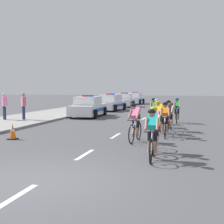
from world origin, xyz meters
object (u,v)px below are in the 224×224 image
cyclist_ninth (177,110)px  police_car_third (125,101)px  cyclist_eighth (154,111)px  cyclist_lead (152,134)px  police_car_furthest (135,99)px  police_car_nearest (88,107)px  cyclist_fourth (165,119)px  cyclist_seventh (169,115)px  spectator_closest (4,104)px  traffic_cone_mid (13,132)px  police_car_second (111,103)px  cyclist_fifth (159,117)px  cyclist_third (135,122)px  spectator_middle (24,104)px  cyclist_sixth (157,113)px  cyclist_second (154,129)px

cyclist_ninth → police_car_third: size_ratio=0.38×
cyclist_ninth → cyclist_eighth: bearing=-145.4°
cyclist_lead → police_car_furthest: police_car_furthest is taller
cyclist_ninth → police_car_nearest: bearing=158.5°
cyclist_fourth → cyclist_seventh: 1.94m
police_car_third → spectator_closest: 17.28m
traffic_cone_mid → police_car_second: bearing=91.1°
cyclist_fifth → police_car_third: police_car_third is taller
police_car_furthest → traffic_cone_mid: 29.14m
police_car_second → police_car_third: 5.96m
cyclist_ninth → police_car_nearest: (-6.52, 2.57, -0.11)m
cyclist_third → police_car_second: 16.91m
cyclist_seventh → spectator_middle: size_ratio=1.03×
cyclist_fourth → cyclist_sixth: size_ratio=1.00×
traffic_cone_mid → spectator_closest: bearing=126.2°
cyclist_sixth → police_car_third: 18.09m
cyclist_fifth → cyclist_seventh: size_ratio=1.00×
cyclist_sixth → cyclist_lead: bearing=-84.6°
cyclist_sixth → cyclist_second: bearing=-84.4°
police_car_furthest → spectator_closest: bearing=-99.9°
police_car_third → traffic_cone_mid: (0.31, -22.74, -0.37)m
police_car_second → spectator_middle: 10.94m
cyclist_lead → traffic_cone_mid: cyclist_lead is taller
cyclist_second → cyclist_seventh: same height
cyclist_lead → cyclist_eighth: bearing=96.9°
cyclist_third → police_car_third: bearing=103.5°
cyclist_fourth → traffic_cone_mid: 6.41m
cyclist_third → spectator_closest: spectator_closest is taller
police_car_second → cyclist_eighth: bearing=-62.0°
cyclist_fifth → police_car_second: bearing=113.6°
cyclist_fourth → police_car_third: size_ratio=0.38×
cyclist_fifth → police_car_third: (-5.93, 19.54, -0.11)m
police_car_furthest → police_car_second: bearing=-90.0°
cyclist_ninth → traffic_cone_mid: cyclist_ninth is taller
cyclist_fourth → cyclist_ninth: (0.22, 5.58, 0.00)m
cyclist_ninth → police_car_nearest: size_ratio=0.39×
police_car_third → cyclist_fifth: bearing=-73.1°
police_car_third → spectator_middle: bearing=-99.8°
spectator_closest → police_car_nearest: bearing=47.8°
cyclist_third → cyclist_ninth: 7.22m
cyclist_seventh → cyclist_eighth: (-1.12, 2.75, 0.00)m
cyclist_seventh → police_car_second: police_car_second is taller
cyclist_third → cyclist_seventh: (1.06, 3.48, 0.00)m
cyclist_second → cyclist_fourth: (0.04, 3.41, 0.00)m
cyclist_second → cyclist_eighth: same height
police_car_nearest → police_car_furthest: 18.73m
cyclist_third → cyclist_fifth: size_ratio=1.00×
police_car_third → spectator_middle: 16.77m
cyclist_fourth → cyclist_second: bearing=-90.6°
cyclist_fifth → cyclist_eighth: size_ratio=1.00×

